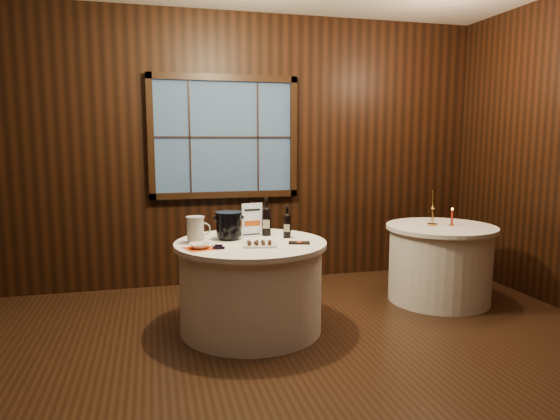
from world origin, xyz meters
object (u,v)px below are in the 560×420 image
object	(u,v)px
glass_pitcher	(196,229)
red_candle	(452,219)
main_table	(251,285)
chocolate_box	(299,243)
side_table	(440,263)
sign_stand	(252,224)
chocolate_plate	(260,244)
brass_candlestick	(433,213)
grape_bunch	(219,246)
cracker_bowl	(200,246)
ice_bucket	(229,225)
port_bottle_right	(287,224)
port_bottle_left	(266,219)

from	to	relation	value
glass_pitcher	red_candle	xyz separation A→B (m)	(2.54, 0.18, -0.04)
main_table	chocolate_box	xyz separation A→B (m)	(0.37, -0.19, 0.39)
side_table	sign_stand	size ratio (longest dim) A/B	3.54
chocolate_plate	brass_candlestick	size ratio (longest dim) A/B	0.85
chocolate_box	grape_bunch	xyz separation A→B (m)	(-0.67, -0.03, 0.01)
glass_pitcher	grape_bunch	bearing A→B (deg)	-55.90
grape_bunch	cracker_bowl	world-z (taller)	cracker_bowl
side_table	chocolate_plate	bearing A→B (deg)	-165.71
side_table	ice_bucket	bearing A→B (deg)	-175.91
grape_bunch	cracker_bowl	size ratio (longest dim) A/B	0.98
chocolate_plate	cracker_bowl	bearing A→B (deg)	176.77
port_bottle_right	glass_pitcher	world-z (taller)	port_bottle_right
port_bottle_right	chocolate_plate	size ratio (longest dim) A/B	0.94
chocolate_box	cracker_bowl	xyz separation A→B (m)	(-0.82, 0.01, 0.02)
brass_candlestick	main_table	bearing A→B (deg)	-170.26
ice_bucket	red_candle	xyz separation A→B (m)	(2.25, 0.11, -0.05)
glass_pitcher	port_bottle_right	bearing A→B (deg)	6.97
cracker_bowl	brass_candlestick	size ratio (longest dim) A/B	0.45
port_bottle_right	brass_candlestick	size ratio (longest dim) A/B	0.80
sign_stand	ice_bucket	size ratio (longest dim) A/B	1.28
red_candle	cracker_bowl	bearing A→B (deg)	-170.30
sign_stand	cracker_bowl	world-z (taller)	sign_stand
chocolate_plate	red_candle	xyz separation A→B (m)	(2.05, 0.46, 0.06)
main_table	glass_pitcher	bearing A→B (deg)	170.22
red_candle	port_bottle_left	bearing A→B (deg)	-179.13
port_bottle_left	port_bottle_right	xyz separation A→B (m)	(0.15, -0.15, -0.02)
port_bottle_left	ice_bucket	bearing A→B (deg)	-152.13
port_bottle_right	grape_bunch	world-z (taller)	port_bottle_right
sign_stand	grape_bunch	world-z (taller)	sign_stand
ice_bucket	glass_pitcher	size ratio (longest dim) A/B	1.08
ice_bucket	cracker_bowl	size ratio (longest dim) A/B	1.49
sign_stand	ice_bucket	world-z (taller)	sign_stand
grape_bunch	brass_candlestick	distance (m)	2.28
chocolate_box	port_bottle_right	bearing A→B (deg)	114.21
grape_bunch	glass_pitcher	world-z (taller)	glass_pitcher
ice_bucket	brass_candlestick	world-z (taller)	brass_candlestick
main_table	red_candle	world-z (taller)	red_candle
chocolate_plate	grape_bunch	distance (m)	0.33
port_bottle_left	chocolate_plate	xyz separation A→B (m)	(-0.15, -0.43, -0.13)
cracker_bowl	sign_stand	bearing A→B (deg)	39.57
side_table	port_bottle_right	size ratio (longest dim) A/B	3.81
port_bottle_left	glass_pitcher	size ratio (longest dim) A/B	1.55
port_bottle_left	chocolate_box	size ratio (longest dim) A/B	1.95
cracker_bowl	grape_bunch	bearing A→B (deg)	-14.98
side_table	chocolate_box	distance (m)	1.74
side_table	grape_bunch	size ratio (longest dim) A/B	6.93
ice_bucket	grape_bunch	xyz separation A→B (m)	(-0.14, -0.36, -0.11)
chocolate_plate	red_candle	bearing A→B (deg)	12.62
port_bottle_right	glass_pitcher	xyz separation A→B (m)	(-0.79, -0.01, -0.01)
chocolate_plate	glass_pitcher	bearing A→B (deg)	150.15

